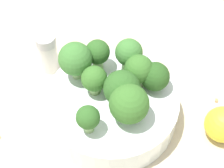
{
  "coord_description": "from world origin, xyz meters",
  "views": [
    {
      "loc": [
        0.29,
        0.13,
        0.5
      ],
      "look_at": [
        0.0,
        0.0,
        0.08
      ],
      "focal_mm": 60.0,
      "sensor_mm": 36.0,
      "label": 1
    }
  ],
  "objects": [
    {
      "name": "ground_plane",
      "position": [
        0.0,
        0.0,
        0.0
      ],
      "size": [
        3.0,
        3.0,
        0.0
      ],
      "primitive_type": "plane",
      "color": "beige"
    },
    {
      "name": "bowl",
      "position": [
        0.0,
        0.0,
        0.02
      ],
      "size": [
        0.2,
        0.2,
        0.05
      ],
      "primitive_type": "cylinder",
      "color": "silver",
      "rests_on": "ground_plane"
    },
    {
      "name": "broccoli_floret_0",
      "position": [
        0.02,
        0.04,
        0.08
      ],
      "size": [
        0.06,
        0.06,
        0.06
      ],
      "color": "#84AD66",
      "rests_on": "bowl"
    },
    {
      "name": "broccoli_floret_1",
      "position": [
        -0.04,
        -0.04,
        0.08
      ],
      "size": [
        0.04,
        0.04,
        0.05
      ],
      "color": "#8EB770",
      "rests_on": "bowl"
    },
    {
      "name": "broccoli_floret_2",
      "position": [
        -0.04,
        0.02,
        0.08
      ],
      "size": [
        0.04,
        0.04,
        0.06
      ],
      "color": "#8EB770",
      "rests_on": "bowl"
    },
    {
      "name": "broccoli_floret_3",
      "position": [
        0.06,
        -0.01,
        0.08
      ],
      "size": [
        0.03,
        0.03,
        0.05
      ],
      "color": "#84AD66",
      "rests_on": "bowl"
    },
    {
      "name": "broccoli_floret_4",
      "position": [
        -0.0,
        -0.03,
        0.08
      ],
      "size": [
        0.04,
        0.04,
        0.05
      ],
      "color": "#7A9E5B",
      "rests_on": "bowl"
    },
    {
      "name": "broccoli_floret_5",
      "position": [
        -0.04,
        0.05,
        0.07
      ],
      "size": [
        0.04,
        0.04,
        0.05
      ],
      "color": "#84AD66",
      "rests_on": "bowl"
    },
    {
      "name": "broccoli_floret_6",
      "position": [
        -0.0,
        0.02,
        0.08
      ],
      "size": [
        0.05,
        0.05,
        0.06
      ],
      "color": "#84AD66",
      "rests_on": "bowl"
    },
    {
      "name": "broccoli_floret_7",
      "position": [
        -0.01,
        -0.07,
        0.09
      ],
      "size": [
        0.05,
        0.05,
        0.07
      ],
      "color": "#8EB770",
      "rests_on": "bowl"
    },
    {
      "name": "broccoli_floret_8",
      "position": [
        -0.06,
        -0.0,
        0.08
      ],
      "size": [
        0.04,
        0.04,
        0.06
      ],
      "color": "#84AD66",
      "rests_on": "bowl"
    },
    {
      "name": "pepper_shaker",
      "position": [
        -0.05,
        -0.14,
        0.04
      ],
      "size": [
        0.03,
        0.03,
        0.08
      ],
      "color": "silver",
      "rests_on": "ground_plane"
    },
    {
      "name": "lemon_wedge",
      "position": [
        -0.04,
        0.16,
        0.03
      ],
      "size": [
        0.05,
        0.05,
        0.05
      ],
      "primitive_type": "sphere",
      "color": "yellow",
      "rests_on": "ground_plane"
    },
    {
      "name": "almond_crumb_1",
      "position": [
        -0.1,
        0.14,
        0.0
      ],
      "size": [
        0.01,
        0.01,
        0.01
      ],
      "primitive_type": "cube",
      "rotation": [
        0.0,
        0.0,
        0.18
      ],
      "color": "#AD7F4C",
      "rests_on": "ground_plane"
    }
  ]
}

